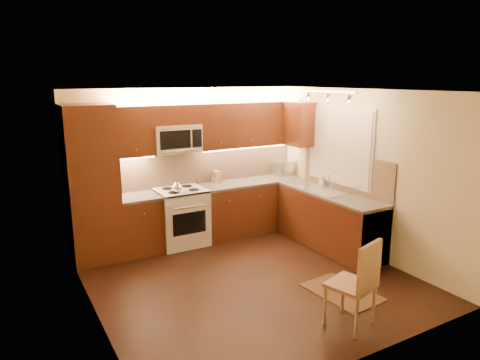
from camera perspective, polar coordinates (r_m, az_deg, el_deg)
floor at (r=6.06m, az=1.38°, el=-12.79°), size 4.00×4.00×0.01m
ceiling at (r=5.46m, az=1.53°, el=11.54°), size 4.00×4.00×0.01m
wall_back at (r=7.37m, az=-6.62°, el=2.09°), size 4.00×0.01×2.50m
wall_front at (r=4.13m, az=16.08°, el=-7.24°), size 4.00×0.01×2.50m
wall_left at (r=4.94m, az=-18.87°, el=-4.08°), size 0.01×4.00×2.50m
wall_right at (r=6.86m, az=15.91°, el=0.84°), size 0.01×4.00×2.50m
pantry at (r=6.64m, az=-18.73°, el=-0.63°), size 0.70×0.60×2.30m
base_cab_back_left at (r=6.99m, az=-12.97°, el=-5.75°), size 0.62×0.60×0.86m
counter_back_left at (r=6.86m, az=-13.16°, el=-2.19°), size 0.62×0.60×0.04m
base_cab_back_right at (r=7.77m, az=1.49°, el=-3.47°), size 1.92×0.60×0.86m
counter_back_right at (r=7.66m, az=1.51°, el=-0.25°), size 1.92×0.60×0.04m
base_cab_right at (r=7.15m, az=11.51°, el=-5.24°), size 0.60×2.00×0.86m
counter_right at (r=7.02m, az=11.68°, el=-1.76°), size 0.60×2.00×0.04m
dishwasher at (r=6.67m, az=15.48°, el=-6.82°), size 0.58×0.60×0.84m
backsplash_back at (r=7.52m, az=-4.13°, el=1.97°), size 3.30×0.02×0.60m
backsplash_right at (r=7.14m, az=13.55°, el=1.04°), size 0.02×2.00×0.60m
upper_cab_back_left at (r=6.79m, az=-13.91°, el=6.19°), size 0.62×0.35×0.75m
upper_cab_back_right at (r=7.59m, az=1.07°, el=7.27°), size 1.92×0.35×0.75m
upper_cab_bridge at (r=6.99m, az=-8.52°, el=8.43°), size 0.76×0.35×0.31m
upper_cab_right_corner at (r=7.68m, az=7.79°, el=7.22°), size 0.35×0.50×0.75m
stove at (r=7.17m, az=-7.63°, el=-4.79°), size 0.76×0.65×0.92m
microwave at (r=7.01m, az=-8.37°, el=5.37°), size 0.76×0.38×0.44m
window_frame at (r=7.17m, az=12.87°, el=4.38°), size 0.03×1.44×1.24m
window_blinds at (r=7.16m, az=12.75°, el=4.37°), size 0.02×1.36×1.16m
sink at (r=7.11m, az=10.92°, el=-0.75°), size 0.52×0.86×0.15m
faucet at (r=7.21m, az=12.03°, el=0.00°), size 0.20×0.04×0.30m
track_light_bar at (r=6.70m, az=11.33°, el=11.25°), size 0.04×1.20×0.03m
kettle at (r=6.82m, az=-8.27°, el=-0.84°), size 0.19×0.19×0.20m
toaster_oven at (r=8.18m, az=5.83°, el=1.67°), size 0.47×0.37×0.27m
knife_block at (r=7.52m, az=-3.03°, el=0.46°), size 0.10×0.15×0.20m
spice_jar_a at (r=7.55m, az=-3.57°, el=0.02°), size 0.05×0.05×0.08m
spice_jar_b at (r=7.54m, az=-2.55°, el=0.01°), size 0.06×0.06×0.08m
spice_jar_c at (r=7.46m, az=-3.02°, el=-0.12°), size 0.04×0.04×0.09m
spice_jar_d at (r=7.44m, az=-5.39°, el=-0.17°), size 0.05×0.05×0.09m
soap_bottle at (r=7.50m, az=10.66°, el=0.09°), size 0.08×0.08×0.17m
rug at (r=5.86m, az=13.13°, el=-14.03°), size 0.69×0.98×0.01m
dining_chair at (r=4.99m, az=14.22°, el=-12.82°), size 0.55×0.55×1.00m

